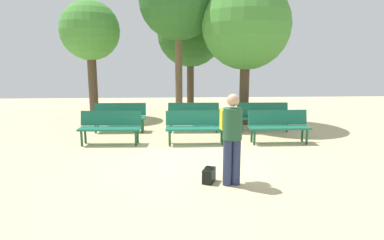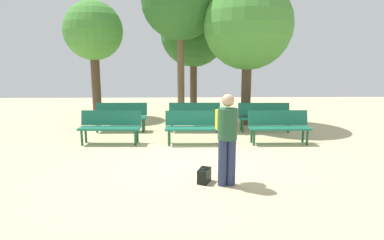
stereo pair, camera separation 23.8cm
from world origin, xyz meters
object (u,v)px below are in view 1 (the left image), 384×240
at_px(bench_r1_c2, 263,115).
at_px(bench_r0_c1, 196,125).
at_px(handbag, 209,175).
at_px(tree_1, 90,32).
at_px(bench_r1_c0, 120,115).
at_px(tree_2, 246,26).
at_px(visitor_with_backpack, 232,134).
at_px(bench_r1_c1, 194,115).
at_px(tree_0, 178,1).
at_px(bench_r0_c2, 278,124).
at_px(bench_r0_c0, 110,125).
at_px(tree_3, 190,34).

bearing_deg(bench_r1_c2, bench_r0_c1, -144.12).
bearing_deg(handbag, tree_1, 118.13).
relative_size(bench_r1_c0, tree_1, 0.37).
xyz_separation_m(bench_r1_c2, tree_2, (-0.40, 1.04, 2.80)).
bearing_deg(tree_1, visitor_with_backpack, -59.81).
relative_size(bench_r1_c2, tree_1, 0.37).
height_order(bench_r1_c1, tree_0, tree_0).
height_order(tree_1, visitor_with_backpack, tree_1).
height_order(bench_r1_c1, tree_2, tree_2).
bearing_deg(handbag, bench_r0_c2, 52.26).
relative_size(bench_r0_c0, bench_r0_c1, 1.01).
relative_size(bench_r1_c0, tree_3, 0.35).
bearing_deg(bench_r0_c0, bench_r1_c0, 91.98).
height_order(bench_r0_c1, visitor_with_backpack, visitor_with_backpack).
relative_size(bench_r0_c0, bench_r1_c1, 1.00).
relative_size(bench_r0_c0, handbag, 4.44).
height_order(bench_r0_c1, tree_0, tree_0).
relative_size(bench_r0_c1, handbag, 4.41).
height_order(tree_3, visitor_with_backpack, tree_3).
distance_m(bench_r1_c1, handbag, 4.39).
distance_m(bench_r0_c1, tree_3, 6.13).
relative_size(bench_r1_c2, tree_3, 0.35).
distance_m(bench_r1_c0, bench_r1_c1, 2.30).
bearing_deg(bench_r0_c2, bench_r1_c2, 90.89).
relative_size(bench_r0_c0, tree_0, 0.29).
bearing_deg(bench_r1_c1, tree_2, 30.17).
height_order(bench_r1_c0, tree_3, tree_3).
height_order(bench_r1_c2, tree_2, tree_2).
distance_m(tree_0, handbag, 7.35).
distance_m(bench_r1_c1, visitor_with_backpack, 4.52).
bearing_deg(bench_r0_c2, tree_1, 144.80).
bearing_deg(tree_3, bench_r1_c1, -91.23).
bearing_deg(tree_0, tree_3, 76.63).
distance_m(bench_r0_c0, bench_r0_c2, 4.49).
relative_size(bench_r0_c2, tree_1, 0.37).
distance_m(bench_r1_c0, tree_3, 5.30).
bearing_deg(bench_r0_c1, bench_r0_c0, 177.70).
relative_size(bench_r1_c0, visitor_with_backpack, 0.97).
height_order(bench_r0_c1, tree_2, tree_2).
distance_m(tree_0, visitor_with_backpack, 7.07).
bearing_deg(tree_2, bench_r1_c2, -69.19).
xyz_separation_m(bench_r0_c1, bench_r1_c2, (2.20, 1.49, 0.00)).
distance_m(bench_r0_c2, bench_r1_c2, 1.50).
bearing_deg(tree_3, tree_1, -160.28).
relative_size(tree_0, handbag, 15.33).
distance_m(tree_1, handbag, 8.45).
distance_m(visitor_with_backpack, handbag, 0.90).
distance_m(bench_r0_c1, tree_2, 4.18).
relative_size(bench_r1_c2, visitor_with_backpack, 0.98).
relative_size(tree_0, tree_1, 1.28).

